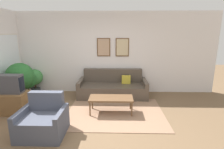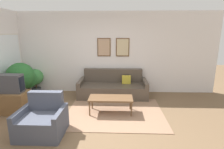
# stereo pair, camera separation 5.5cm
# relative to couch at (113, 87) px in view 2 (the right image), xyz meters

# --- Properties ---
(ground_plane) EXTENTS (16.00, 16.00, 0.00)m
(ground_plane) POSITION_rel_couch_xyz_m (-0.55, -2.08, -0.29)
(ground_plane) COLOR brown
(area_rug) EXTENTS (2.46, 1.91, 0.01)m
(area_rug) POSITION_rel_couch_xyz_m (0.09, -1.25, -0.28)
(area_rug) COLOR #937056
(area_rug) RESTS_ON ground_plane
(wall_back) EXTENTS (8.00, 0.09, 2.70)m
(wall_back) POSITION_rel_couch_xyz_m (-0.55, 0.46, 1.07)
(wall_back) COLOR silver
(wall_back) RESTS_ON ground_plane
(couch) EXTENTS (2.17, 0.90, 0.85)m
(couch) POSITION_rel_couch_xyz_m (0.00, 0.00, 0.00)
(couch) COLOR #4C4238
(couch) RESTS_ON ground_plane
(coffee_table) EXTENTS (1.11, 0.50, 0.41)m
(coffee_table) POSITION_rel_couch_xyz_m (-0.02, -1.25, 0.09)
(coffee_table) COLOR brown
(coffee_table) RESTS_ON ground_plane
(tv_stand) EXTENTS (0.80, 0.52, 0.53)m
(tv_stand) POSITION_rel_couch_xyz_m (-2.57, -1.30, -0.02)
(tv_stand) COLOR brown
(tv_stand) RESTS_ON ground_plane
(tv) EXTENTS (0.64, 0.28, 0.47)m
(tv) POSITION_rel_couch_xyz_m (-2.57, -1.30, 0.48)
(tv) COLOR #424247
(tv) RESTS_ON tv_stand
(armchair) EXTENTS (0.89, 0.76, 0.82)m
(armchair) POSITION_rel_couch_xyz_m (-1.36, -2.26, -0.01)
(armchair) COLOR #474C5B
(armchair) RESTS_ON ground_plane
(potted_plant_tall) EXTENTS (0.78, 0.78, 1.17)m
(potted_plant_tall) POSITION_rel_couch_xyz_m (-2.71, -0.54, 0.48)
(potted_plant_tall) COLOR slate
(potted_plant_tall) RESTS_ON ground_plane
(potted_plant_by_window) EXTENTS (0.52, 0.52, 0.83)m
(potted_plant_by_window) POSITION_rel_couch_xyz_m (-2.63, 0.18, 0.23)
(potted_plant_by_window) COLOR #383D42
(potted_plant_by_window) RESTS_ON ground_plane
(potted_plant_small) EXTENTS (0.54, 0.54, 0.85)m
(potted_plant_small) POSITION_rel_couch_xyz_m (-2.67, -0.23, 0.26)
(potted_plant_small) COLOR beige
(potted_plant_small) RESTS_ON ground_plane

